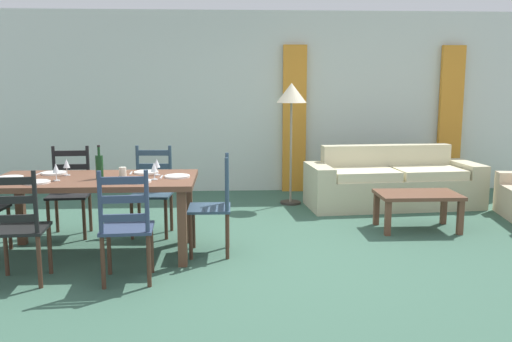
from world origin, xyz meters
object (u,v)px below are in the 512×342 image
dining_chair_head_east (215,205)px  wine_glass_near_right (154,168)px  dining_chair_far_left (70,192)px  wine_glass_far_right (157,164)px  dining_chair_far_right (152,191)px  dining_table (95,187)px  wine_bottle (99,166)px  dining_chair_near_right (126,227)px  wine_glass_near_left (56,169)px  wine_glass_far_left (67,164)px  standing_lamp (291,100)px  couch (391,184)px  coffee_cup_primary (123,172)px  coffee_table (418,199)px  dining_chair_near_left (18,227)px

dining_chair_head_east → wine_glass_near_right: (-0.55, -0.11, 0.38)m
dining_chair_far_left → wine_glass_far_right: 1.24m
wine_glass_far_right → dining_chair_far_right: bearing=102.9°
dining_table → wine_bottle: bearing=-37.0°
dining_chair_near_right → dining_chair_head_east: same height
dining_table → wine_glass_near_left: bearing=-155.9°
dining_chair_far_left → wine_glass_far_left: bearing=-75.1°
dining_table → standing_lamp: 3.10m
dining_chair_near_right → couch: 4.08m
coffee_cup_primary → dining_table: bearing=-165.2°
dining_chair_far_left → coffee_cup_primary: 1.01m
wine_bottle → wine_glass_near_right: 0.52m
dining_chair_near_right → coffee_table: size_ratio=1.07×
dining_chair_far_right → wine_glass_far_right: dining_chair_far_right is taller
wine_glass_far_left → couch: wine_glass_far_left is taller
dining_chair_near_right → dining_chair_far_right: bearing=89.8°
wine_bottle → dining_chair_far_right: bearing=64.0°
dining_chair_far_right → coffee_table: (2.95, 0.02, -0.12)m
dining_chair_far_left → couch: bearing=17.6°
dining_chair_near_left → wine_glass_far_right: dining_chair_near_left is taller
coffee_cup_primary → wine_bottle: bearing=-148.6°
wine_glass_far_left → wine_glass_far_right: same height
dining_chair_near_right → coffee_cup_primary: bearing=102.0°
dining_chair_head_east → wine_glass_near_right: bearing=-169.2°
dining_chair_far_right → coffee_cup_primary: size_ratio=10.67×
dining_chair_near_left → dining_chair_head_east: 1.74m
wine_glass_far_left → wine_bottle: bearing=-29.3°
wine_bottle → wine_glass_far_left: bearing=150.7°
wine_glass_near_right → coffee_table: size_ratio=0.18×
dining_chair_far_right → couch: (3.02, 1.24, -0.19)m
dining_chair_far_right → coffee_cup_primary: bearing=-105.8°
dining_chair_far_right → wine_glass_near_right: dining_chair_far_right is taller
couch → coffee_cup_primary: bearing=-149.5°
dining_chair_far_left → coffee_cup_primary: (0.70, -0.65, 0.32)m
wine_glass_far_right → coffee_table: (2.81, 0.61, -0.51)m
coffee_cup_primary → dining_chair_head_east: bearing=-5.4°
standing_lamp → wine_glass_far_right: bearing=-127.4°
wine_glass_near_right → wine_glass_far_right: size_ratio=1.00×
wine_glass_near_left → standing_lamp: size_ratio=0.10×
wine_glass_near_right → standing_lamp: bearing=55.9°
dining_table → couch: couch is taller
standing_lamp → dining_chair_near_right: bearing=-120.0°
dining_chair_far_right → wine_glass_near_right: 0.93m
wine_bottle → wine_glass_far_right: size_ratio=1.96×
wine_bottle → dining_chair_head_east: bearing=1.7°
wine_glass_near_right → dining_chair_far_right: bearing=99.7°
dining_chair_far_right → wine_glass_far_right: 0.71m
wine_glass_far_left → coffee_table: (3.68, 0.59, -0.51)m
dining_chair_head_east → wine_glass_far_left: 1.49m
dining_chair_near_left → wine_glass_near_right: (1.02, 0.63, 0.38)m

